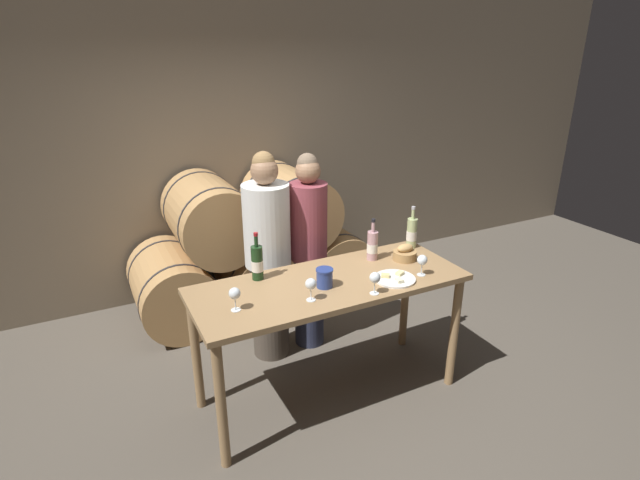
% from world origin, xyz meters
% --- Properties ---
extents(ground_plane, '(10.00, 10.00, 0.00)m').
position_xyz_m(ground_plane, '(0.00, 0.00, 0.00)').
color(ground_plane, '#564F44').
extents(stone_wall_back, '(10.00, 0.12, 3.20)m').
position_xyz_m(stone_wall_back, '(0.00, 2.18, 1.60)').
color(stone_wall_back, '#7F705B').
rests_on(stone_wall_back, ground_plane).
extents(barrel_stack, '(2.29, 0.96, 1.33)m').
position_xyz_m(barrel_stack, '(-0.00, 1.58, 0.60)').
color(barrel_stack, tan).
rests_on(barrel_stack, ground_plane).
extents(tasting_table, '(1.89, 0.73, 0.94)m').
position_xyz_m(tasting_table, '(0.00, 0.00, 0.82)').
color(tasting_table, '#99754C').
rests_on(tasting_table, ground_plane).
extents(person_left, '(0.36, 0.36, 1.71)m').
position_xyz_m(person_left, '(-0.18, 0.70, 0.87)').
color(person_left, '#4C4238').
rests_on(person_left, ground_plane).
extents(person_right, '(0.30, 0.30, 1.67)m').
position_xyz_m(person_right, '(0.18, 0.70, 0.86)').
color(person_right, '#2D334C').
rests_on(person_right, ground_plane).
extents(wine_bottle_red, '(0.08, 0.08, 0.34)m').
position_xyz_m(wine_bottle_red, '(-0.42, 0.26, 1.06)').
color(wine_bottle_red, '#193819').
rests_on(wine_bottle_red, tasting_table).
extents(wine_bottle_white, '(0.08, 0.08, 0.34)m').
position_xyz_m(wine_bottle_white, '(0.86, 0.24, 1.06)').
color(wine_bottle_white, '#ADBC7F').
rests_on(wine_bottle_white, tasting_table).
extents(wine_bottle_rose, '(0.08, 0.08, 0.32)m').
position_xyz_m(wine_bottle_rose, '(0.45, 0.18, 1.05)').
color(wine_bottle_rose, '#BC8E93').
rests_on(wine_bottle_rose, tasting_table).
extents(blue_crock, '(0.12, 0.12, 0.13)m').
position_xyz_m(blue_crock, '(-0.07, -0.06, 1.01)').
color(blue_crock, navy).
rests_on(blue_crock, tasting_table).
extents(bread_basket, '(0.17, 0.17, 0.12)m').
position_xyz_m(bread_basket, '(0.67, 0.07, 0.99)').
color(bread_basket, '#A87F4C').
rests_on(bread_basket, tasting_table).
extents(cheese_plate, '(0.29, 0.29, 0.04)m').
position_xyz_m(cheese_plate, '(0.41, -0.18, 0.95)').
color(cheese_plate, white).
rests_on(cheese_plate, tasting_table).
extents(wine_glass_far_left, '(0.07, 0.07, 0.15)m').
position_xyz_m(wine_glass_far_left, '(-0.69, -0.09, 1.05)').
color(wine_glass_far_left, white).
rests_on(wine_glass_far_left, tasting_table).
extents(wine_glass_left, '(0.07, 0.07, 0.15)m').
position_xyz_m(wine_glass_left, '(-0.23, -0.18, 1.05)').
color(wine_glass_left, white).
rests_on(wine_glass_left, tasting_table).
extents(wine_glass_center, '(0.07, 0.07, 0.15)m').
position_xyz_m(wine_glass_center, '(0.17, -0.29, 1.05)').
color(wine_glass_center, white).
rests_on(wine_glass_center, tasting_table).
extents(wine_glass_right, '(0.07, 0.07, 0.15)m').
position_xyz_m(wine_glass_right, '(0.61, -0.20, 1.05)').
color(wine_glass_right, white).
rests_on(wine_glass_right, tasting_table).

